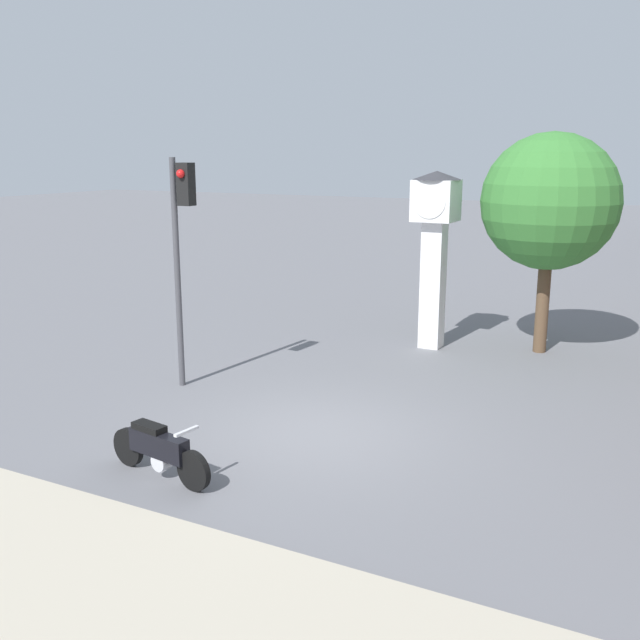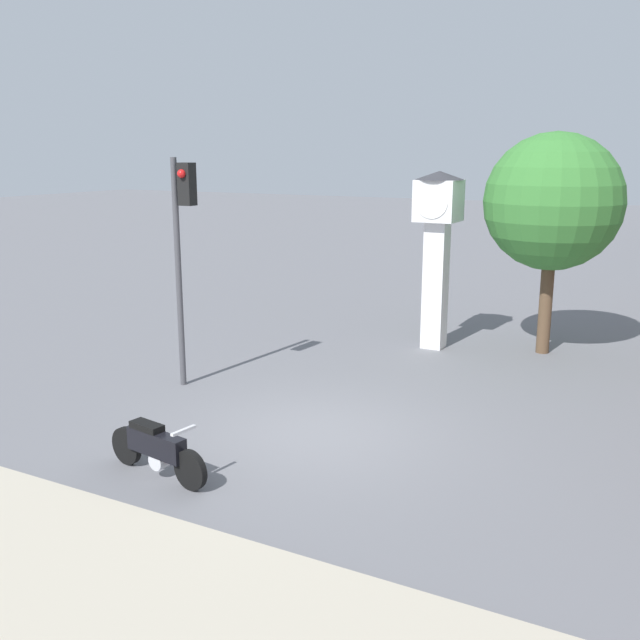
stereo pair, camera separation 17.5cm
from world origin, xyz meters
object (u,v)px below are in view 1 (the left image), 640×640
Objects in this scene: clock_tower at (435,232)px; traffic_light at (181,233)px; motorcycle at (159,450)px; street_tree at (550,202)px.

traffic_light reaches higher than clock_tower.
street_tree is (3.65, 9.41, 3.09)m from motorcycle.
motorcycle is at bearing -111.21° from street_tree.
traffic_light reaches higher than motorcycle.
street_tree is (2.43, 0.77, 0.71)m from clock_tower.
street_tree is at bearing 78.07° from motorcycle.
street_tree is (5.85, 5.88, 0.41)m from traffic_light.
motorcycle is 9.05m from clock_tower.
clock_tower is (1.22, 8.64, 2.38)m from motorcycle.
street_tree is at bearing 45.13° from traffic_light.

